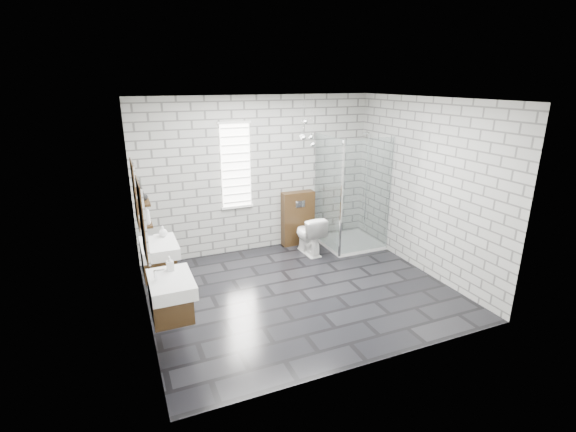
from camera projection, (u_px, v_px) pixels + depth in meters
floor at (300, 291)px, 6.10m from camera, size 4.20×3.60×0.02m
ceiling at (302, 98)px, 5.25m from camera, size 4.20×3.60×0.02m
wall_back at (258, 175)px, 7.26m from camera, size 4.20×0.02×2.70m
wall_front at (378, 249)px, 4.09m from camera, size 4.20×0.02×2.70m
wall_left at (138, 221)px, 4.90m from camera, size 0.02×3.60×2.70m
wall_right at (425, 187)px, 6.45m from camera, size 0.02×3.60×2.70m
vanity_left at (167, 286)px, 4.61m from camera, size 0.47×0.70×1.57m
vanity_right at (156, 249)px, 5.62m from camera, size 0.47×0.70×1.57m
shelf_lower at (146, 224)px, 4.89m from camera, size 0.14×0.30×0.03m
shelf_upper at (143, 203)px, 4.81m from camera, size 0.14×0.30×0.03m
window at (236, 166)px, 7.03m from camera, size 0.56×0.05×1.48m
cistern_panel at (298, 218)px, 7.69m from camera, size 0.60×0.20×1.00m
flush_plate at (300, 204)px, 7.51m from camera, size 0.18×0.01×0.12m
shower_enclosure at (349, 221)px, 7.53m from camera, size 1.00×1.00×2.03m
pendant_cluster at (307, 135)px, 6.91m from camera, size 0.31×0.25×0.84m
toilet at (309, 234)px, 7.32m from camera, size 0.42×0.69×0.69m
soap_bottle_a at (170, 263)px, 4.76m from camera, size 0.08×0.08×0.17m
soap_bottle_b at (163, 231)px, 5.79m from camera, size 0.12×0.12×0.15m
soap_bottle_c at (146, 214)px, 4.80m from camera, size 0.12×0.12×0.24m
vase at (143, 196)px, 4.84m from camera, size 0.12×0.12×0.11m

